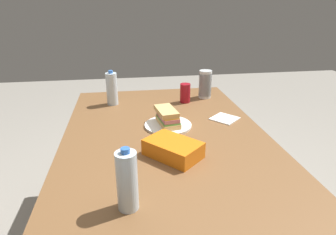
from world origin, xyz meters
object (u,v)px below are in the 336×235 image
object	(u,v)px
dining_table	(166,150)
sandwich	(167,117)
paper_plate	(168,125)
chip_bag	(173,149)
water_bottle_tall	(127,181)
water_bottle_spare	(112,89)
plastic_cup_stack	(205,84)
soda_can_red	(185,93)

from	to	relation	value
dining_table	sandwich	world-z (taller)	sandwich
paper_plate	chip_bag	distance (m)	0.32
paper_plate	water_bottle_tall	distance (m)	0.67
water_bottle_tall	water_bottle_spare	xyz separation A→B (m)	(1.02, 0.07, 0.00)
water_bottle_spare	sandwich	bearing A→B (deg)	-143.34
paper_plate	sandwich	bearing A→B (deg)	35.41
water_bottle_tall	dining_table	bearing A→B (deg)	-20.54
paper_plate	chip_bag	world-z (taller)	chip_bag
paper_plate	plastic_cup_stack	bearing A→B (deg)	-35.82
dining_table	chip_bag	bearing A→B (deg)	179.94
paper_plate	sandwich	world-z (taller)	sandwich
chip_bag	water_bottle_spare	xyz separation A→B (m)	(0.71, 0.27, 0.07)
water_bottle_tall	water_bottle_spare	world-z (taller)	same
sandwich	plastic_cup_stack	xyz separation A→B (m)	(0.44, -0.32, 0.04)
chip_bag	paper_plate	bearing A→B (deg)	-47.36
sandwich	chip_bag	xyz separation A→B (m)	(-0.32, 0.02, -0.02)
dining_table	sandwich	size ratio (longest dim) A/B	7.88
chip_bag	soda_can_red	bearing A→B (deg)	-58.50
water_bottle_spare	soda_can_red	bearing A→B (deg)	-93.71
sandwich	soda_can_red	world-z (taller)	soda_can_red
dining_table	water_bottle_tall	bearing A→B (deg)	159.46
chip_bag	water_bottle_spare	bearing A→B (deg)	-21.82
plastic_cup_stack	water_bottle_spare	xyz separation A→B (m)	(-0.05, 0.61, 0.01)
dining_table	soda_can_red	world-z (taller)	soda_can_red
soda_can_red	sandwich	bearing A→B (deg)	154.92
sandwich	soda_can_red	size ratio (longest dim) A/B	1.58
chip_bag	water_bottle_tall	world-z (taller)	water_bottle_tall
paper_plate	plastic_cup_stack	distance (m)	0.55
chip_bag	plastic_cup_stack	bearing A→B (deg)	-67.17
plastic_cup_stack	water_bottle_spare	size ratio (longest dim) A/B	0.85
soda_can_red	water_bottle_spare	size ratio (longest dim) A/B	0.56
plastic_cup_stack	water_bottle_tall	bearing A→B (deg)	152.95
dining_table	soda_can_red	size ratio (longest dim) A/B	12.45
water_bottle_tall	water_bottle_spare	size ratio (longest dim) A/B	1.00
water_bottle_tall	plastic_cup_stack	bearing A→B (deg)	-27.05
plastic_cup_stack	water_bottle_spare	world-z (taller)	water_bottle_spare
dining_table	soda_can_red	bearing A→B (deg)	-22.83
soda_can_red	paper_plate	bearing A→B (deg)	155.43
soda_can_red	water_bottle_spare	bearing A→B (deg)	86.29
dining_table	water_bottle_tall	size ratio (longest dim) A/B	6.99
paper_plate	plastic_cup_stack	world-z (taller)	plastic_cup_stack
soda_can_red	water_bottle_spare	xyz separation A→B (m)	(0.03, 0.46, 0.04)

